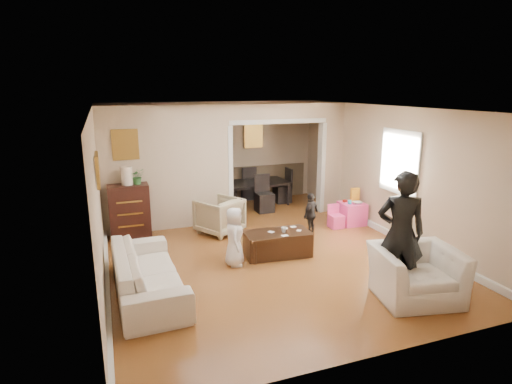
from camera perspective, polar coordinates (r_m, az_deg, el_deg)
name	(u,v)px	position (r m, az deg, el deg)	size (l,w,h in m)	color
floor	(260,248)	(7.97, 0.50, -7.68)	(7.00, 7.00, 0.00)	#995C27
partition_left	(168,168)	(8.97, -11.85, 3.16)	(2.75, 0.18, 2.60)	#C3A98E
partition_right	(330,158)	(10.23, 10.05, 4.56)	(0.55, 0.18, 2.60)	#C3A98E
partition_header	(278,111)	(9.49, 2.99, 10.87)	(2.22, 0.18, 0.35)	#C3A98E
window_pane	(400,162)	(8.54, 18.98, 3.86)	(0.03, 0.95, 1.10)	white
framed_art_partition	(125,145)	(8.71, -17.34, 6.17)	(0.45, 0.03, 0.55)	brown
framed_art_sofa_wall	(98,170)	(6.44, -20.72, 2.85)	(0.03, 0.55, 0.40)	brown
framed_art_alcove	(253,136)	(11.08, -0.38, 7.58)	(0.45, 0.03, 0.55)	brown
sofa	(148,272)	(6.42, -14.52, -10.48)	(2.27, 0.89, 0.66)	white
armchair_back	(219,216)	(8.72, -5.01, -3.22)	(0.79, 0.81, 0.74)	tan
armchair_front	(416,274)	(6.50, 20.88, -10.33)	(1.14, 0.99, 0.74)	white
dresser	(129,211)	(8.79, -16.81, -2.48)	(0.78, 0.44, 1.08)	black
table_lamp	(127,176)	(8.62, -17.14, 2.11)	(0.22, 0.22, 0.36)	#F2DDC5
potted_plant	(137,176)	(8.64, -15.81, 2.07)	(0.28, 0.24, 0.31)	#356E31
coffee_table	(277,244)	(7.61, 2.91, -7.00)	(1.16, 0.58, 0.43)	#382112
coffee_cup	(284,230)	(7.51, 3.79, -5.15)	(0.10, 0.10, 0.09)	silver
play_table	(352,213)	(9.51, 12.88, -2.85)	(0.50, 0.50, 0.48)	#F84195
cereal_box	(355,195)	(9.55, 13.29, -0.35)	(0.20, 0.07, 0.30)	yellow
cyan_cup	(350,202)	(9.34, 12.62, -1.34)	(0.08, 0.08, 0.08)	#24A6B4
toy_block	(345,201)	(9.47, 11.96, -1.18)	(0.08, 0.06, 0.05)	red
play_bowl	(357,203)	(9.37, 13.62, -1.44)	(0.20, 0.20, 0.05)	silver
dining_table	(255,193)	(10.76, -0.09, -0.20)	(1.70, 0.95, 0.60)	black
adult_person	(401,234)	(6.35, 19.04, -5.37)	(0.67, 0.44, 1.84)	black
child_kneel_a	(234,237)	(7.10, -2.95, -6.08)	(0.49, 0.32, 1.01)	silver
child_kneel_b	(235,233)	(7.58, -2.86, -5.54)	(0.40, 0.31, 0.82)	#CB7F83
child_toddler	(311,214)	(8.60, 7.45, -3.00)	(0.52, 0.22, 0.89)	black
craft_papers	(286,231)	(7.60, 4.15, -5.30)	(0.63, 0.48, 0.00)	white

